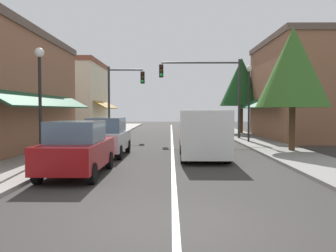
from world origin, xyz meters
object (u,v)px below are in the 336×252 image
at_px(street_lamp_right_mid, 249,91).
at_px(tree_right_far, 242,82).
at_px(parked_car_second_left, 107,137).
at_px(traffic_signal_mast_arm, 211,84).
at_px(parked_car_nearest_left, 77,149).
at_px(street_lamp_left_near, 40,86).
at_px(tree_right_near, 293,67).
at_px(van_in_lane, 203,132).
at_px(traffic_signal_left_corner, 121,91).

relative_size(street_lamp_right_mid, tree_right_far, 0.74).
relative_size(parked_car_second_left, traffic_signal_mast_arm, 0.71).
xyz_separation_m(parked_car_second_left, street_lamp_right_mid, (7.90, 6.23, 2.42)).
distance_m(parked_car_nearest_left, parked_car_second_left, 5.06).
relative_size(street_lamp_left_near, tree_right_far, 0.68).
bearing_deg(traffic_signal_mast_arm, tree_right_near, -67.71).
height_order(parked_car_second_left, tree_right_near, tree_right_near).
relative_size(van_in_lane, tree_right_far, 0.79).
bearing_deg(street_lamp_left_near, tree_right_far, 58.12).
distance_m(street_lamp_right_mid, tree_right_near, 5.07).
bearing_deg(traffic_signal_left_corner, tree_right_far, 22.26).
relative_size(van_in_lane, traffic_signal_mast_arm, 0.90).
height_order(traffic_signal_mast_arm, tree_right_near, tree_right_near).
distance_m(parked_car_nearest_left, tree_right_far, 22.29).
relative_size(parked_car_second_left, traffic_signal_left_corner, 0.76).
xyz_separation_m(parked_car_second_left, van_in_lane, (4.38, -0.74, 0.27)).
relative_size(parked_car_nearest_left, traffic_signal_left_corner, 0.76).
xyz_separation_m(van_in_lane, tree_right_far, (4.75, 15.66, 3.39)).
bearing_deg(van_in_lane, parked_car_second_left, 171.24).
relative_size(parked_car_nearest_left, traffic_signal_mast_arm, 0.71).
distance_m(parked_car_second_left, van_in_lane, 4.45).
xyz_separation_m(parked_car_second_left, traffic_signal_left_corner, (-0.82, 10.85, 2.67)).
bearing_deg(traffic_signal_left_corner, parked_car_nearest_left, -87.29).
bearing_deg(tree_right_near, traffic_signal_left_corner, 136.07).
distance_m(van_in_lane, street_lamp_left_near, 7.01).
bearing_deg(parked_car_second_left, van_in_lane, -8.74).
distance_m(street_lamp_right_mid, tree_right_far, 8.86).
relative_size(parked_car_nearest_left, parked_car_second_left, 1.00).
bearing_deg(traffic_signal_mast_arm, parked_car_nearest_left, -112.58).
relative_size(van_in_lane, street_lamp_left_near, 1.16).
bearing_deg(tree_right_far, traffic_signal_left_corner, -157.74).
height_order(van_in_lane, traffic_signal_left_corner, traffic_signal_left_corner).
distance_m(traffic_signal_mast_arm, tree_right_far, 6.68).
distance_m(parked_car_nearest_left, street_lamp_left_near, 3.58).
height_order(street_lamp_left_near, tree_right_far, tree_right_far).
distance_m(parked_car_nearest_left, tree_right_near, 11.62).
bearing_deg(van_in_lane, street_lamp_right_mid, 64.01).
bearing_deg(parked_car_second_left, traffic_signal_left_corner, 95.20).
relative_size(parked_car_nearest_left, tree_right_far, 0.62).
distance_m(traffic_signal_mast_arm, tree_right_near, 8.40).
relative_size(traffic_signal_mast_arm, traffic_signal_left_corner, 1.07).
relative_size(parked_car_second_left, street_lamp_left_near, 0.92).
distance_m(parked_car_second_left, street_lamp_left_near, 4.18).
bearing_deg(traffic_signal_left_corner, parked_car_second_left, -85.65).
height_order(parked_car_nearest_left, traffic_signal_left_corner, traffic_signal_left_corner).
relative_size(van_in_lane, traffic_signal_left_corner, 0.96).
bearing_deg(street_lamp_left_near, traffic_signal_mast_arm, 57.09).
xyz_separation_m(tree_right_near, tree_right_far, (0.11, 13.55, 0.30)).
distance_m(parked_car_nearest_left, traffic_signal_mast_arm, 15.68).
relative_size(traffic_signal_left_corner, street_lamp_left_near, 1.21).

